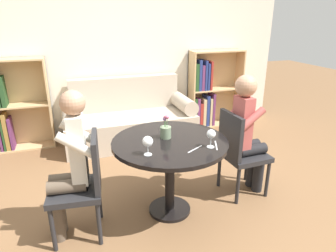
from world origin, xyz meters
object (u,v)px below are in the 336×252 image
couch (130,121)px  chair_left (83,182)px  bookshelf_right (208,93)px  wine_glass_right (211,135)px  wine_glass_left (148,142)px  person_right (248,132)px  bookshelf_left (6,108)px  chair_right (239,150)px  flower_vase (166,131)px  person_left (70,165)px

couch → chair_left: (-0.77, -1.87, 0.18)m
bookshelf_right → couch: bearing=-169.3°
couch → wine_glass_right: couch is taller
chair_left → bookshelf_right: bearing=141.6°
wine_glass_left → wine_glass_right: bearing=-2.9°
bookshelf_right → person_right: 2.07m
bookshelf_left → chair_left: (0.87, -2.13, -0.10)m
bookshelf_left → wine_glass_right: (1.92, -2.32, 0.26)m
couch → chair_right: bearing=-66.1°
couch → wine_glass_right: bearing=-82.2°
chair_right → wine_glass_left: bearing=103.2°
bookshelf_left → flower_vase: size_ratio=5.63×
wine_glass_left → flower_vase: 0.38m
chair_right → bookshelf_left: bearing=47.8°
wine_glass_right → couch: bearing=97.8°
person_right → wine_glass_right: (-0.58, -0.32, 0.17)m
flower_vase → couch: bearing=89.5°
person_right → couch: bearing=23.8°
couch → chair_left: 2.03m
bookshelf_right → person_right: size_ratio=0.99×
couch → person_right: bearing=-63.6°
couch → chair_right: size_ratio=2.06×
bookshelf_left → chair_right: (2.41, -2.00, -0.10)m
chair_left → chair_right: size_ratio=1.00×
bookshelf_left → chair_left: bookshelf_left is taller
bookshelf_left → person_right: bearing=-38.6°
bookshelf_left → wine_glass_left: bookshelf_left is taller
bookshelf_left → chair_right: bookshelf_left is taller
person_right → flower_vase: size_ratio=5.69×
bookshelf_right → flower_vase: bookshelf_right is taller
chair_right → person_left: bearing=91.4°
bookshelf_left → person_left: size_ratio=0.99×
bookshelf_left → person_right: 3.20m
couch → person_right: size_ratio=1.47×
bookshelf_left → person_right: (2.50, -2.00, 0.09)m
couch → wine_glass_left: (-0.26, -2.03, 0.54)m
person_left → flower_vase: (0.85, 0.11, 0.14)m
couch → chair_right: (0.77, -1.74, 0.18)m
bookshelf_right → flower_vase: 2.46m
person_right → wine_glass_left: 1.17m
bookshelf_right → person_right: bearing=-104.8°
wine_glass_right → flower_vase: size_ratio=0.71×
wine_glass_left → bookshelf_right: bearing=54.3°
person_right → wine_glass_right: person_right is taller
chair_right → flower_vase: flower_vase is taller
bookshelf_right → person_left: bearing=-136.7°
wine_glass_left → chair_right: bearing=15.7°
person_right → chair_right: bearing=91.8°
bookshelf_left → wine_glass_right: 3.02m
chair_right → wine_glass_right: (-0.49, -0.32, 0.36)m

